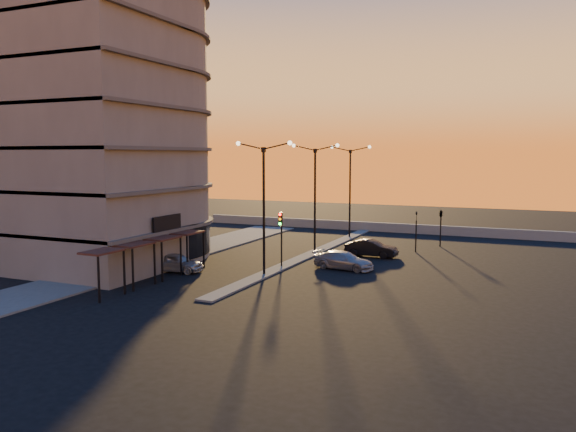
# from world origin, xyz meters

# --- Properties ---
(ground) EXTENTS (120.00, 120.00, 0.00)m
(ground) POSITION_xyz_m (0.00, 0.00, 0.00)
(ground) COLOR black
(ground) RESTS_ON ground
(sidewalk_west) EXTENTS (5.00, 40.00, 0.12)m
(sidewalk_west) POSITION_xyz_m (-10.50, 4.00, 0.06)
(sidewalk_west) COLOR #4D4D4A
(sidewalk_west) RESTS_ON ground
(median) EXTENTS (1.20, 36.00, 0.12)m
(median) POSITION_xyz_m (0.00, 10.00, 0.06)
(median) COLOR #4D4D4A
(median) RESTS_ON ground
(parapet) EXTENTS (44.00, 0.50, 1.00)m
(parapet) POSITION_xyz_m (2.00, 26.00, 0.50)
(parapet) COLOR slate
(parapet) RESTS_ON ground
(building) EXTENTS (14.35, 17.08, 25.00)m
(building) POSITION_xyz_m (-14.00, 0.03, 11.91)
(building) COLOR #635D57
(building) RESTS_ON ground
(streetlamp_near) EXTENTS (4.32, 0.32, 9.51)m
(streetlamp_near) POSITION_xyz_m (0.00, 0.00, 5.59)
(streetlamp_near) COLOR black
(streetlamp_near) RESTS_ON ground
(streetlamp_mid) EXTENTS (4.32, 0.32, 9.51)m
(streetlamp_mid) POSITION_xyz_m (0.00, 10.00, 5.59)
(streetlamp_mid) COLOR black
(streetlamp_mid) RESTS_ON ground
(streetlamp_far) EXTENTS (4.32, 0.32, 9.51)m
(streetlamp_far) POSITION_xyz_m (0.00, 20.00, 5.59)
(streetlamp_far) COLOR black
(streetlamp_far) RESTS_ON ground
(traffic_light_main) EXTENTS (0.28, 0.44, 4.25)m
(traffic_light_main) POSITION_xyz_m (0.00, 2.87, 2.89)
(traffic_light_main) COLOR black
(traffic_light_main) RESTS_ON ground
(signal_east_a) EXTENTS (0.13, 0.16, 3.60)m
(signal_east_a) POSITION_xyz_m (8.00, 14.00, 1.93)
(signal_east_a) COLOR black
(signal_east_a) RESTS_ON ground
(signal_east_b) EXTENTS (0.42, 1.99, 3.60)m
(signal_east_b) POSITION_xyz_m (9.50, 18.00, 3.10)
(signal_east_b) COLOR black
(signal_east_b) RESTS_ON ground
(car_hatchback) EXTENTS (4.32, 2.17, 1.41)m
(car_hatchback) POSITION_xyz_m (-6.50, -1.52, 0.71)
(car_hatchback) COLOR #B0B5B8
(car_hatchback) RESTS_ON ground
(car_sedan) EXTENTS (4.38, 1.55, 1.44)m
(car_sedan) POSITION_xyz_m (5.00, 10.23, 0.72)
(car_sedan) COLOR black
(car_sedan) RESTS_ON ground
(car_wagon) EXTENTS (4.77, 2.38, 1.33)m
(car_wagon) POSITION_xyz_m (4.50, 4.40, 0.67)
(car_wagon) COLOR #94969B
(car_wagon) RESTS_ON ground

